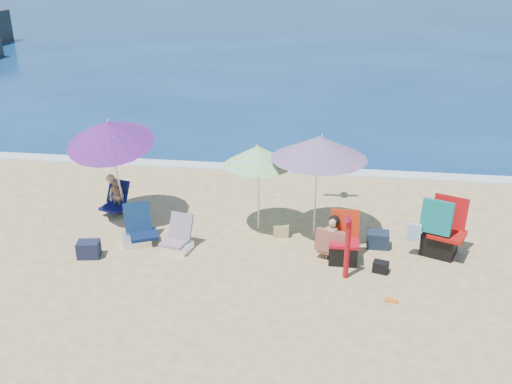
# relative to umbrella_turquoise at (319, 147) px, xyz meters

# --- Properties ---
(ground) EXTENTS (120.00, 120.00, 0.00)m
(ground) POSITION_rel_umbrella_turquoise_xyz_m (-0.84, -1.50, -1.87)
(ground) COLOR #D8BC84
(ground) RESTS_ON ground
(sea) EXTENTS (120.00, 80.00, 0.12)m
(sea) POSITION_rel_umbrella_turquoise_xyz_m (-0.84, 43.50, -1.92)
(sea) COLOR navy
(sea) RESTS_ON ground
(foam) EXTENTS (120.00, 0.50, 0.04)m
(foam) POSITION_rel_umbrella_turquoise_xyz_m (-0.84, 3.60, -1.85)
(foam) COLOR white
(foam) RESTS_ON ground
(umbrella_turquoise) EXTENTS (2.30, 2.30, 2.13)m
(umbrella_turquoise) POSITION_rel_umbrella_turquoise_xyz_m (0.00, 0.00, 0.00)
(umbrella_turquoise) COLOR white
(umbrella_turquoise) RESTS_ON ground
(umbrella_striped) EXTENTS (1.74, 1.74, 1.85)m
(umbrella_striped) POSITION_rel_umbrella_turquoise_xyz_m (-1.20, 0.11, -0.26)
(umbrella_striped) COLOR silver
(umbrella_striped) RESTS_ON ground
(umbrella_blue) EXTENTS (1.78, 1.85, 2.41)m
(umbrella_blue) POSITION_rel_umbrella_turquoise_xyz_m (-4.18, 0.07, 0.10)
(umbrella_blue) COLOR white
(umbrella_blue) RESTS_ON ground
(furled_umbrella) EXTENTS (0.16, 0.15, 1.25)m
(furled_umbrella) POSITION_rel_umbrella_turquoise_xyz_m (0.58, -1.54, -1.19)
(furled_umbrella) COLOR #B00C14
(furled_umbrella) RESTS_ON ground
(chair_navy) EXTENTS (0.83, 0.82, 0.75)m
(chair_navy) POSITION_rel_umbrella_turquoise_xyz_m (-3.44, -0.77, -1.67)
(chair_navy) COLOR #0B1A3F
(chair_navy) RESTS_ON ground
(chair_rainbow) EXTENTS (0.62, 0.67, 0.66)m
(chair_rainbow) POSITION_rel_umbrella_turquoise_xyz_m (-2.60, -0.93, -1.70)
(chair_rainbow) COLOR #E95257
(chair_rainbow) RESTS_ON ground
(camp_chair_left) EXTENTS (0.54, 0.54, 0.94)m
(camp_chair_left) POSITION_rel_umbrella_turquoise_xyz_m (0.54, -0.94, -1.59)
(camp_chair_left) COLOR #AF0C1D
(camp_chair_left) RESTS_ON ground
(camp_chair_right) EXTENTS (1.14, 0.88, 1.16)m
(camp_chair_right) POSITION_rel_umbrella_turquoise_xyz_m (2.33, -0.45, -1.46)
(camp_chair_right) COLOR #A4110B
(camp_chair_right) RESTS_ON ground
(person_center) EXTENTS (0.62, 0.56, 0.85)m
(person_center) POSITION_rel_umbrella_turquoise_xyz_m (0.32, -0.91, -1.46)
(person_center) COLOR tan
(person_center) RESTS_ON ground
(person_left) EXTENTS (0.60, 0.73, 0.90)m
(person_left) POSITION_rel_umbrella_turquoise_xyz_m (-4.34, 0.47, -1.46)
(person_left) COLOR tan
(person_left) RESTS_ON ground
(bag_navy_a) EXTENTS (0.45, 0.36, 0.32)m
(bag_navy_a) POSITION_rel_umbrella_turquoise_xyz_m (-4.18, -1.45, -1.71)
(bag_navy_a) COLOR #191E37
(bag_navy_a) RESTS_ON ground
(bag_black_a) EXTENTS (0.34, 0.30, 0.20)m
(bag_black_a) POSITION_rel_umbrella_turquoise_xyz_m (-2.76, -0.22, -1.77)
(bag_black_a) COLOR black
(bag_black_a) RESTS_ON ground
(bag_tan) EXTENTS (0.32, 0.24, 0.26)m
(bag_tan) POSITION_rel_umbrella_turquoise_xyz_m (-0.69, -0.11, -1.74)
(bag_tan) COLOR tan
(bag_tan) RESTS_ON ground
(bag_navy_b) EXTENTS (0.43, 0.33, 0.31)m
(bag_navy_b) POSITION_rel_umbrella_turquoise_xyz_m (1.21, -0.31, -1.72)
(bag_navy_b) COLOR #192437
(bag_navy_b) RESTS_ON ground
(bag_black_b) EXTENTS (0.31, 0.25, 0.21)m
(bag_black_b) POSITION_rel_umbrella_turquoise_xyz_m (1.21, -1.27, -1.77)
(bag_black_b) COLOR black
(bag_black_b) RESTS_ON ground
(orange_item) EXTENTS (0.23, 0.13, 0.03)m
(orange_item) POSITION_rel_umbrella_turquoise_xyz_m (1.33, -2.19, -1.86)
(orange_item) COLOR orange
(orange_item) RESTS_ON ground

